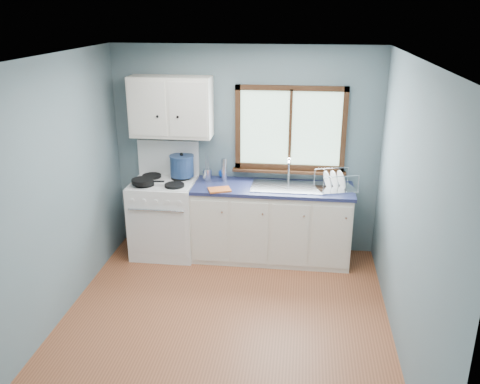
# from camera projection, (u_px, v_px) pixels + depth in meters

# --- Properties ---
(floor) EXTENTS (3.20, 3.60, 0.02)m
(floor) POSITION_uv_depth(u_px,v_px,m) (223.00, 327.00, 4.89)
(floor) COLOR #995432
(floor) RESTS_ON ground
(ceiling) EXTENTS (3.20, 3.60, 0.02)m
(ceiling) POSITION_uv_depth(u_px,v_px,m) (220.00, 58.00, 4.03)
(ceiling) COLOR white
(ceiling) RESTS_ON wall_back
(wall_back) EXTENTS (3.20, 0.02, 2.50)m
(wall_back) POSITION_uv_depth(u_px,v_px,m) (245.00, 151.00, 6.15)
(wall_back) COLOR slate
(wall_back) RESTS_ON ground
(wall_front) EXTENTS (3.20, 0.02, 2.50)m
(wall_front) POSITION_uv_depth(u_px,v_px,m) (169.00, 325.00, 2.78)
(wall_front) COLOR slate
(wall_front) RESTS_ON ground
(wall_left) EXTENTS (0.02, 3.60, 2.50)m
(wall_left) POSITION_uv_depth(u_px,v_px,m) (48.00, 197.00, 4.65)
(wall_left) COLOR slate
(wall_left) RESTS_ON ground
(wall_right) EXTENTS (0.02, 3.60, 2.50)m
(wall_right) POSITION_uv_depth(u_px,v_px,m) (410.00, 214.00, 4.27)
(wall_right) COLOR slate
(wall_right) RESTS_ON ground
(gas_range) EXTENTS (0.76, 0.69, 1.36)m
(gas_range) POSITION_uv_depth(u_px,v_px,m) (165.00, 215.00, 6.21)
(gas_range) COLOR white
(gas_range) RESTS_ON floor
(base_cabinets) EXTENTS (1.85, 0.60, 0.88)m
(base_cabinets) POSITION_uv_depth(u_px,v_px,m) (271.00, 226.00, 6.10)
(base_cabinets) COLOR silver
(base_cabinets) RESTS_ON floor
(countertop) EXTENTS (1.89, 0.64, 0.04)m
(countertop) POSITION_uv_depth(u_px,v_px,m) (272.00, 188.00, 5.93)
(countertop) COLOR #1A2045
(countertop) RESTS_ON base_cabinets
(sink) EXTENTS (0.84, 0.46, 0.44)m
(sink) POSITION_uv_depth(u_px,v_px,m) (288.00, 192.00, 5.92)
(sink) COLOR silver
(sink) RESTS_ON countertop
(window) EXTENTS (1.36, 0.10, 1.03)m
(window) POSITION_uv_depth(u_px,v_px,m) (290.00, 135.00, 5.97)
(window) COLOR #9EC6A8
(window) RESTS_ON wall_back
(upper_cabinets) EXTENTS (0.95, 0.35, 0.70)m
(upper_cabinets) POSITION_uv_depth(u_px,v_px,m) (171.00, 107.00, 5.89)
(upper_cabinets) COLOR silver
(upper_cabinets) RESTS_ON wall_back
(skillet) EXTENTS (0.39, 0.28, 0.05)m
(skillet) POSITION_uv_depth(u_px,v_px,m) (143.00, 181.00, 5.90)
(skillet) COLOR black
(skillet) RESTS_ON gas_range
(stockpot) EXTENTS (0.34, 0.34, 0.29)m
(stockpot) POSITION_uv_depth(u_px,v_px,m) (182.00, 165.00, 6.13)
(stockpot) COLOR navy
(stockpot) RESTS_ON gas_range
(utensil_crock) EXTENTS (0.13, 0.13, 0.34)m
(utensil_crock) POSITION_uv_depth(u_px,v_px,m) (207.00, 174.00, 6.13)
(utensil_crock) COLOR silver
(utensil_crock) RESTS_ON countertop
(thermos) EXTENTS (0.08, 0.08, 0.28)m
(thermos) POSITION_uv_depth(u_px,v_px,m) (224.00, 170.00, 6.07)
(thermos) COLOR silver
(thermos) RESTS_ON countertop
(soap_bottle) EXTENTS (0.11, 0.11, 0.23)m
(soap_bottle) POSITION_uv_depth(u_px,v_px,m) (223.00, 169.00, 6.19)
(soap_bottle) COLOR blue
(soap_bottle) RESTS_ON countertop
(dish_towel) EXTENTS (0.30, 0.26, 0.02)m
(dish_towel) POSITION_uv_depth(u_px,v_px,m) (219.00, 190.00, 5.79)
(dish_towel) COLOR #C75D25
(dish_towel) RESTS_ON countertop
(dish_rack) EXTENTS (0.51, 0.45, 0.23)m
(dish_rack) POSITION_uv_depth(u_px,v_px,m) (335.00, 185.00, 5.81)
(dish_rack) COLOR silver
(dish_rack) RESTS_ON countertop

